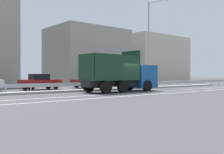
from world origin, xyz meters
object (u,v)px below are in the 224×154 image
object	(u,v)px
parked_car_5	(91,81)
dump_truck	(128,77)
parked_car_4	(40,82)
parked_car_6	(132,81)
median_road_sign	(121,77)
street_lamp_1	(150,40)

from	to	relation	value
parked_car_5	dump_truck	bearing A→B (deg)	-5.04
parked_car_4	parked_car_6	xyz separation A→B (m)	(13.06, -0.14, -0.08)
parked_car_6	median_road_sign	bearing A→B (deg)	-50.97
parked_car_5	parked_car_6	xyz separation A→B (m)	(6.63, -0.26, -0.04)
dump_truck	parked_car_6	size ratio (longest dim) A/B	1.70
street_lamp_1	parked_car_6	world-z (taller)	street_lamp_1
dump_truck	parked_car_4	size ratio (longest dim) A/B	1.86
dump_truck	parked_car_6	xyz separation A→B (m)	(8.02, 7.69, -0.58)
parked_car_5	median_road_sign	bearing A→B (deg)	5.85
parked_car_4	parked_car_6	size ratio (longest dim) A/B	0.92
dump_truck	parked_car_4	bearing A→B (deg)	-148.20
street_lamp_1	parked_car_4	size ratio (longest dim) A/B	2.36
median_road_sign	parked_car_4	bearing A→B (deg)	141.56
median_road_sign	parked_car_4	world-z (taller)	median_road_sign
dump_truck	parked_car_5	world-z (taller)	dump_truck
median_road_sign	parked_car_6	xyz separation A→B (m)	(6.54, 5.04, -0.56)
dump_truck	street_lamp_1	distance (m)	7.42
street_lamp_1	parked_car_4	distance (m)	12.87
parked_car_4	parked_car_6	distance (m)	13.07
parked_car_4	parked_car_5	distance (m)	6.44
dump_truck	parked_car_4	distance (m)	9.32
parked_car_4	parked_car_5	world-z (taller)	parked_car_4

